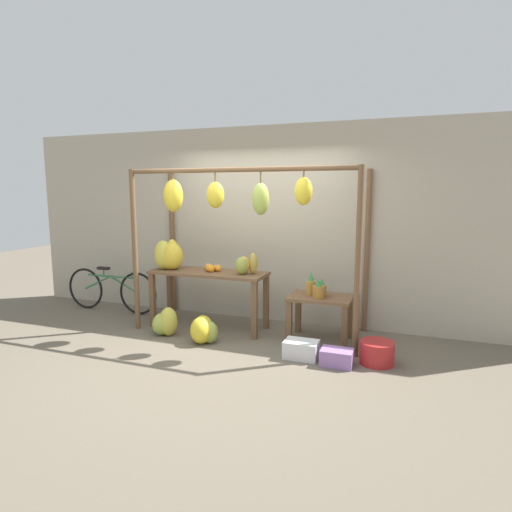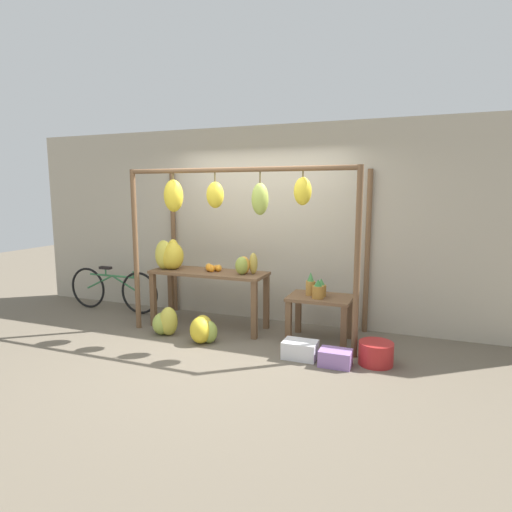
{
  "view_description": "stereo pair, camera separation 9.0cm",
  "coord_description": "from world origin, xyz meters",
  "px_view_note": "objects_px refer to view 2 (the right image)",
  "views": [
    {
      "loc": [
        2.03,
        -4.4,
        1.88
      ],
      "look_at": [
        0.13,
        0.79,
        1.04
      ],
      "focal_mm": 30.0,
      "sensor_mm": 36.0,
      "label": 1
    },
    {
      "loc": [
        2.11,
        -4.37,
        1.88
      ],
      "look_at": [
        0.13,
        0.79,
        1.04
      ],
      "focal_mm": 30.0,
      "sensor_mm": 36.0,
      "label": 2
    }
  ],
  "objects_px": {
    "papaya_pile": "(246,265)",
    "banana_pile_ground_left": "(165,322)",
    "fruit_crate_purple": "(335,358)",
    "pineapple_cluster": "(316,288)",
    "blue_bucket": "(376,353)",
    "banana_pile_on_table": "(170,256)",
    "parked_bicycle": "(113,289)",
    "orange_pile": "(213,268)",
    "banana_pile_ground_right": "(203,330)",
    "fruit_crate_white": "(300,350)"
  },
  "relations": [
    {
      "from": "banana_pile_on_table",
      "to": "papaya_pile",
      "type": "bearing_deg",
      "value": 1.5
    },
    {
      "from": "orange_pile",
      "to": "banana_pile_ground_right",
      "type": "distance_m",
      "value": 0.93
    },
    {
      "from": "blue_bucket",
      "to": "pineapple_cluster",
      "type": "bearing_deg",
      "value": 148.59
    },
    {
      "from": "pineapple_cluster",
      "to": "banana_pile_ground_right",
      "type": "height_order",
      "value": "pineapple_cluster"
    },
    {
      "from": "banana_pile_on_table",
      "to": "parked_bicycle",
      "type": "bearing_deg",
      "value": 168.89
    },
    {
      "from": "banana_pile_ground_left",
      "to": "parked_bicycle",
      "type": "bearing_deg",
      "value": 153.74
    },
    {
      "from": "banana_pile_ground_left",
      "to": "banana_pile_ground_right",
      "type": "distance_m",
      "value": 0.61
    },
    {
      "from": "banana_pile_ground_left",
      "to": "banana_pile_on_table",
      "type": "bearing_deg",
      "value": 112.38
    },
    {
      "from": "orange_pile",
      "to": "blue_bucket",
      "type": "height_order",
      "value": "orange_pile"
    },
    {
      "from": "banana_pile_on_table",
      "to": "fruit_crate_white",
      "type": "height_order",
      "value": "banana_pile_on_table"
    },
    {
      "from": "pineapple_cluster",
      "to": "banana_pile_ground_left",
      "type": "height_order",
      "value": "pineapple_cluster"
    },
    {
      "from": "pineapple_cluster",
      "to": "blue_bucket",
      "type": "distance_m",
      "value": 1.08
    },
    {
      "from": "blue_bucket",
      "to": "parked_bicycle",
      "type": "relative_size",
      "value": 0.23
    },
    {
      "from": "pineapple_cluster",
      "to": "orange_pile",
      "type": "bearing_deg",
      "value": 177.43
    },
    {
      "from": "banana_pile_ground_left",
      "to": "banana_pile_ground_right",
      "type": "height_order",
      "value": "banana_pile_ground_left"
    },
    {
      "from": "pineapple_cluster",
      "to": "parked_bicycle",
      "type": "height_order",
      "value": "pineapple_cluster"
    },
    {
      "from": "banana_pile_ground_left",
      "to": "pineapple_cluster",
      "type": "bearing_deg",
      "value": 13.81
    },
    {
      "from": "pineapple_cluster",
      "to": "fruit_crate_purple",
      "type": "xyz_separation_m",
      "value": [
        0.38,
        -0.68,
        -0.6
      ]
    },
    {
      "from": "orange_pile",
      "to": "pineapple_cluster",
      "type": "bearing_deg",
      "value": -2.57
    },
    {
      "from": "pineapple_cluster",
      "to": "papaya_pile",
      "type": "relative_size",
      "value": 0.92
    },
    {
      "from": "fruit_crate_purple",
      "to": "orange_pile",
      "type": "bearing_deg",
      "value": 157.94
    },
    {
      "from": "parked_bicycle",
      "to": "blue_bucket",
      "type": "bearing_deg",
      "value": -9.77
    },
    {
      "from": "orange_pile",
      "to": "banana_pile_on_table",
      "type": "bearing_deg",
      "value": -172.88
    },
    {
      "from": "papaya_pile",
      "to": "banana_pile_ground_left",
      "type": "bearing_deg",
      "value": -152.84
    },
    {
      "from": "pineapple_cluster",
      "to": "blue_bucket",
      "type": "height_order",
      "value": "pineapple_cluster"
    },
    {
      "from": "banana_pile_ground_right",
      "to": "papaya_pile",
      "type": "distance_m",
      "value": 1.01
    },
    {
      "from": "papaya_pile",
      "to": "blue_bucket",
      "type": "bearing_deg",
      "value": -15.86
    },
    {
      "from": "banana_pile_ground_right",
      "to": "fruit_crate_purple",
      "type": "height_order",
      "value": "banana_pile_ground_right"
    },
    {
      "from": "orange_pile",
      "to": "parked_bicycle",
      "type": "bearing_deg",
      "value": 175.02
    },
    {
      "from": "banana_pile_ground_right",
      "to": "fruit_crate_white",
      "type": "distance_m",
      "value": 1.28
    },
    {
      "from": "blue_bucket",
      "to": "fruit_crate_white",
      "type": "bearing_deg",
      "value": -171.22
    },
    {
      "from": "parked_bicycle",
      "to": "fruit_crate_purple",
      "type": "height_order",
      "value": "parked_bicycle"
    },
    {
      "from": "pineapple_cluster",
      "to": "fruit_crate_white",
      "type": "xyz_separation_m",
      "value": [
        -0.04,
        -0.61,
        -0.59
      ]
    },
    {
      "from": "fruit_crate_white",
      "to": "parked_bicycle",
      "type": "height_order",
      "value": "parked_bicycle"
    },
    {
      "from": "parked_bicycle",
      "to": "fruit_crate_purple",
      "type": "distance_m",
      "value": 3.83
    },
    {
      "from": "banana_pile_on_table",
      "to": "blue_bucket",
      "type": "relative_size",
      "value": 1.25
    },
    {
      "from": "orange_pile",
      "to": "fruit_crate_purple",
      "type": "height_order",
      "value": "orange_pile"
    },
    {
      "from": "banana_pile_on_table",
      "to": "pineapple_cluster",
      "type": "xyz_separation_m",
      "value": [
        2.1,
        0.01,
        -0.29
      ]
    },
    {
      "from": "banana_pile_ground_left",
      "to": "fruit_crate_white",
      "type": "xyz_separation_m",
      "value": [
        1.88,
        -0.14,
        -0.07
      ]
    },
    {
      "from": "fruit_crate_purple",
      "to": "papaya_pile",
      "type": "bearing_deg",
      "value": 152.49
    },
    {
      "from": "parked_bicycle",
      "to": "fruit_crate_purple",
      "type": "bearing_deg",
      "value": -13.8
    },
    {
      "from": "papaya_pile",
      "to": "pineapple_cluster",
      "type": "bearing_deg",
      "value": -1.0
    },
    {
      "from": "parked_bicycle",
      "to": "fruit_crate_purple",
      "type": "relative_size",
      "value": 4.82
    },
    {
      "from": "banana_pile_ground_right",
      "to": "fruit_crate_white",
      "type": "height_order",
      "value": "banana_pile_ground_right"
    },
    {
      "from": "blue_bucket",
      "to": "banana_pile_ground_right",
      "type": "bearing_deg",
      "value": -178.11
    },
    {
      "from": "orange_pile",
      "to": "fruit_crate_purple",
      "type": "relative_size",
      "value": 0.75
    },
    {
      "from": "banana_pile_on_table",
      "to": "banana_pile_ground_right",
      "type": "relative_size",
      "value": 1.05
    },
    {
      "from": "banana_pile_ground_left",
      "to": "fruit_crate_white",
      "type": "distance_m",
      "value": 1.88
    },
    {
      "from": "banana_pile_on_table",
      "to": "papaya_pile",
      "type": "distance_m",
      "value": 1.14
    },
    {
      "from": "banana_pile_ground_right",
      "to": "pineapple_cluster",
      "type": "bearing_deg",
      "value": 22.75
    }
  ]
}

